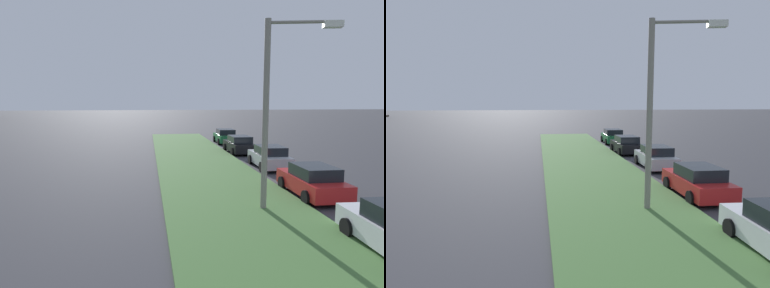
# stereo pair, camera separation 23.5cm
# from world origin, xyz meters

# --- Properties ---
(grass_median) EXTENTS (60.00, 6.00, 0.12)m
(grass_median) POSITION_xyz_m (10.00, 6.15, 0.06)
(grass_median) COLOR #477238
(grass_median) RESTS_ON ground
(parked_car_red) EXTENTS (4.31, 2.04, 1.47)m
(parked_car_red) POSITION_xyz_m (10.96, 2.19, 0.72)
(parked_car_red) COLOR red
(parked_car_red) RESTS_ON ground
(parked_car_silver) EXTENTS (4.36, 2.14, 1.47)m
(parked_car_silver) POSITION_xyz_m (17.72, 1.80, 0.72)
(parked_car_silver) COLOR #B2B5BA
(parked_car_silver) RESTS_ON ground
(parked_car_black) EXTENTS (4.32, 2.06, 1.47)m
(parked_car_black) POSITION_xyz_m (24.15, 2.11, 0.72)
(parked_car_black) COLOR black
(parked_car_black) RESTS_ON ground
(parked_car_green) EXTENTS (4.34, 2.10, 1.47)m
(parked_car_green) POSITION_xyz_m (30.83, 1.79, 0.72)
(parked_car_green) COLOR #1E6B38
(parked_car_green) RESTS_ON ground
(streetlight) EXTENTS (0.84, 2.85, 7.50)m
(streetlight) POSITION_xyz_m (9.15, 4.79, 4.39)
(streetlight) COLOR gray
(streetlight) RESTS_ON ground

